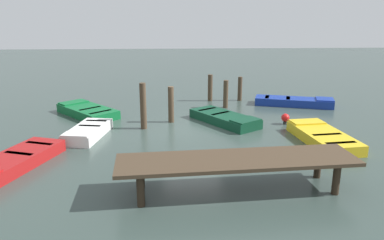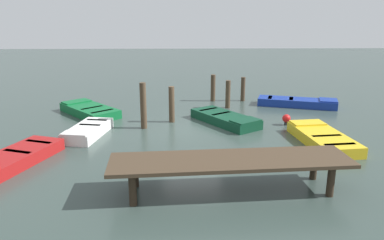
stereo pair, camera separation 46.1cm
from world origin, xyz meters
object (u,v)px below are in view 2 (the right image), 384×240
(rowboat_yellow, at_px, (322,138))
(rowboat_red, at_px, (11,160))
(mooring_piling_far_left, at_px, (143,106))
(mooring_piling_near_right, at_px, (213,88))
(rowboat_white, at_px, (88,131))
(rowboat_green, at_px, (89,110))
(rowboat_blue, at_px, (298,102))
(mooring_piling_center, at_px, (228,94))
(dock_segment, at_px, (231,162))
(marker_buoy, at_px, (286,119))
(mooring_piling_mid_left, at_px, (172,104))
(rowboat_dark_green, at_px, (225,119))
(mooring_piling_near_left, at_px, (243,89))

(rowboat_yellow, height_order, rowboat_red, same)
(mooring_piling_far_left, height_order, mooring_piling_near_right, mooring_piling_far_left)
(rowboat_white, bearing_deg, rowboat_green, -157.56)
(rowboat_blue, xyz_separation_m, mooring_piling_center, (3.76, 0.25, 0.50))
(dock_segment, relative_size, marker_buoy, 13.71)
(rowboat_red, xyz_separation_m, marker_buoy, (-10.06, -4.36, 0.07))
(rowboat_blue, bearing_deg, marker_buoy, -96.43)
(dock_segment, bearing_deg, mooring_piling_far_left, -67.95)
(mooring_piling_far_left, bearing_deg, mooring_piling_center, -138.79)
(mooring_piling_mid_left, xyz_separation_m, mooring_piling_near_right, (-2.22, -4.25, -0.07))
(rowboat_green, xyz_separation_m, marker_buoy, (-9.10, 2.09, 0.07))
(dock_segment, height_order, rowboat_white, dock_segment)
(rowboat_dark_green, height_order, rowboat_blue, same)
(rowboat_white, relative_size, marker_buoy, 5.93)
(marker_buoy, bearing_deg, dock_segment, 62.37)
(rowboat_red, height_order, mooring_piling_mid_left, mooring_piling_mid_left)
(dock_segment, xyz_separation_m, rowboat_red, (6.76, -1.94, -0.63))
(rowboat_red, bearing_deg, mooring_piling_far_left, 155.77)
(dock_segment, xyz_separation_m, marker_buoy, (-3.30, -6.30, -0.56))
(dock_segment, bearing_deg, rowboat_yellow, -139.96)
(rowboat_red, distance_m, mooring_piling_center, 10.95)
(rowboat_yellow, bearing_deg, mooring_piling_near_left, 8.06)
(rowboat_yellow, bearing_deg, rowboat_white, 76.66)
(dock_segment, relative_size, rowboat_white, 2.31)
(mooring_piling_mid_left, bearing_deg, mooring_piling_near_left, -132.75)
(rowboat_blue, bearing_deg, rowboat_green, -154.74)
(rowboat_dark_green, xyz_separation_m, rowboat_green, (6.44, -1.73, 0.00))
(rowboat_red, bearing_deg, mooring_piling_near_left, 155.14)
(rowboat_yellow, relative_size, marker_buoy, 7.46)
(rowboat_white, bearing_deg, mooring_piling_far_left, 124.99)
(rowboat_green, relative_size, rowboat_blue, 0.85)
(rowboat_blue, bearing_deg, rowboat_dark_green, -125.66)
(mooring_piling_mid_left, bearing_deg, mooring_piling_center, -137.82)
(mooring_piling_far_left, distance_m, mooring_piling_mid_left, 1.51)
(dock_segment, height_order, rowboat_blue, dock_segment)
(dock_segment, distance_m, mooring_piling_far_left, 6.68)
(rowboat_blue, height_order, mooring_piling_mid_left, mooring_piling_mid_left)
(rowboat_blue, xyz_separation_m, rowboat_red, (11.63, 7.84, 0.00))
(rowboat_white, distance_m, mooring_piling_center, 7.67)
(rowboat_green, bearing_deg, marker_buoy, -144.53)
(rowboat_blue, xyz_separation_m, mooring_piling_near_left, (2.71, -1.39, 0.46))
(rowboat_blue, bearing_deg, mooring_piling_near_left, 170.57)
(rowboat_dark_green, distance_m, mooring_piling_center, 2.96)
(mooring_piling_near_left, bearing_deg, mooring_piling_near_right, -0.64)
(rowboat_dark_green, height_order, marker_buoy, marker_buoy)
(rowboat_yellow, bearing_deg, mooring_piling_mid_left, 55.64)
(rowboat_dark_green, distance_m, rowboat_green, 6.67)
(rowboat_blue, distance_m, mooring_piling_near_right, 4.65)
(rowboat_green, distance_m, rowboat_blue, 10.76)
(rowboat_dark_green, height_order, rowboat_red, same)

